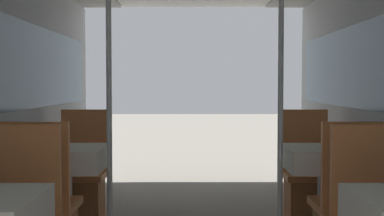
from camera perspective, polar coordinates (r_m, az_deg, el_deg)
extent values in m
cube|color=#D17A42|center=(3.21, -17.21, -6.46)|extent=(0.42, 0.04, 0.54)
cylinder|color=#B7B7BC|center=(4.21, -13.08, -9.24)|extent=(0.10, 0.10, 0.72)
cube|color=#B2B2B7|center=(4.15, -13.14, -4.27)|extent=(0.55, 0.55, 0.02)
cube|color=white|center=(4.16, -13.13, -5.24)|extent=(0.59, 0.59, 0.17)
cube|color=#D17A42|center=(3.65, -15.21, -10.03)|extent=(0.42, 0.42, 0.05)
cube|color=#D17A42|center=(3.42, -16.12, -5.91)|extent=(0.42, 0.04, 0.54)
cube|color=#9C5B31|center=(4.79, -11.46, -9.80)|extent=(0.36, 0.36, 0.41)
cube|color=#D17A42|center=(4.75, -11.48, -7.06)|extent=(0.42, 0.42, 0.05)
cube|color=#D17A42|center=(4.89, -11.06, -3.30)|extent=(0.42, 0.04, 0.54)
cylinder|color=silver|center=(4.06, -8.55, 0.32)|extent=(0.04, 0.04, 2.14)
cube|color=#D17A42|center=(3.23, 18.48, -6.44)|extent=(0.42, 0.04, 0.54)
cylinder|color=#B7B7BC|center=(4.22, 14.20, -9.22)|extent=(0.10, 0.10, 0.72)
cube|color=#B2B2B7|center=(4.16, 14.26, -4.27)|extent=(0.55, 0.55, 0.02)
cube|color=white|center=(4.17, 14.25, -5.23)|extent=(0.59, 0.59, 0.17)
cube|color=#D17A42|center=(3.66, 16.40, -10.00)|extent=(0.42, 0.42, 0.05)
cube|color=#D17A42|center=(3.43, 17.35, -5.89)|extent=(0.42, 0.04, 0.54)
cube|color=#9C5B31|center=(4.80, 12.51, -9.78)|extent=(0.36, 0.36, 0.41)
cube|color=#D17A42|center=(4.75, 12.54, -7.05)|extent=(0.42, 0.42, 0.05)
cube|color=#D17A42|center=(4.90, 12.10, -3.30)|extent=(0.42, 0.04, 0.54)
cylinder|color=silver|center=(4.06, 9.70, 0.31)|extent=(0.04, 0.04, 2.14)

